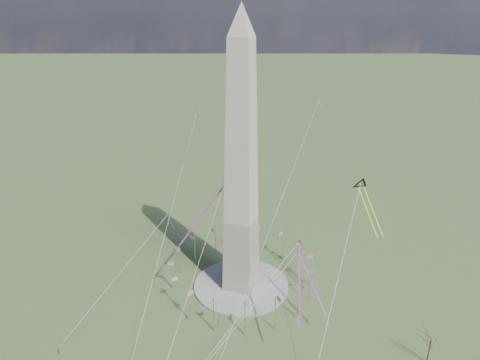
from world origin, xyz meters
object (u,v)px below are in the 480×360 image
(washington_monument, at_px, (241,169))
(tree_near, at_px, (432,339))
(person_west, at_px, (58,351))
(kite_delta_black, at_px, (362,188))

(washington_monument, distance_m, tree_near, 77.72)
(washington_monument, bearing_deg, tree_near, -14.21)
(washington_monument, bearing_deg, person_west, -128.86)
(washington_monument, height_order, person_west, washington_monument)
(washington_monument, xyz_separation_m, person_west, (-41.35, -51.32, -47.14))
(washington_monument, relative_size, kite_delta_black, 6.08)
(kite_delta_black, bearing_deg, tree_near, 110.02)
(kite_delta_black, bearing_deg, person_west, 1.43)
(washington_monument, xyz_separation_m, tree_near, (65.26, -16.53, -38.83))
(tree_near, height_order, kite_delta_black, kite_delta_black)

